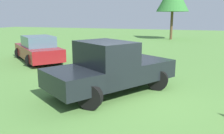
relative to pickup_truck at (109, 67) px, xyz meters
name	(u,v)px	position (x,y,z in m)	size (l,w,h in m)	color
ground_plane	(127,97)	(-0.69, 0.20, -0.92)	(80.00, 80.00, 0.00)	#54843D
pickup_truck	(109,67)	(0.00, 0.00, 0.00)	(3.99, 4.80, 1.79)	black
sedan_near	(38,49)	(5.96, -4.08, -0.23)	(4.67, 4.23, 1.48)	black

